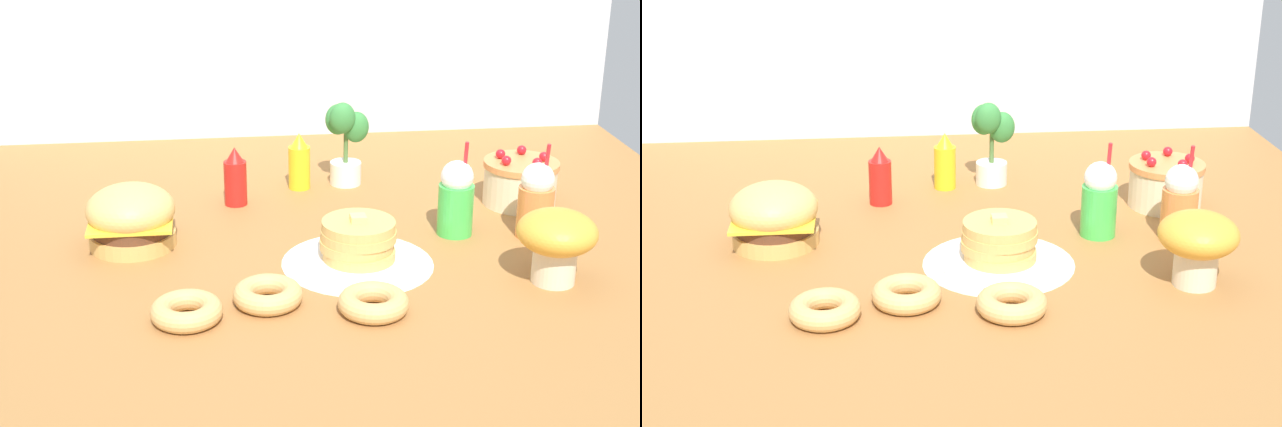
# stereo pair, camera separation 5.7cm
# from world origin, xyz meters

# --- Properties ---
(ground_plane) EXTENTS (2.41, 2.19, 0.02)m
(ground_plane) POSITION_xyz_m (0.00, 0.00, -0.01)
(ground_plane) COLOR #9E6B38
(back_wall) EXTENTS (2.41, 0.04, 0.97)m
(back_wall) POSITION_xyz_m (-0.00, 1.09, 0.49)
(back_wall) COLOR silver
(back_wall) RESTS_ON ground_plane
(doily_mat) EXTENTS (0.40, 0.40, 0.00)m
(doily_mat) POSITION_xyz_m (0.06, -0.10, 0.00)
(doily_mat) COLOR white
(doily_mat) RESTS_ON ground_plane
(burger) EXTENTS (0.24, 0.24, 0.18)m
(burger) POSITION_xyz_m (-0.54, 0.09, 0.08)
(burger) COLOR #DBA859
(burger) RESTS_ON ground_plane
(pancake_stack) EXTENTS (0.31, 0.31, 0.14)m
(pancake_stack) POSITION_xyz_m (0.07, -0.10, 0.06)
(pancake_stack) COLOR white
(pancake_stack) RESTS_ON doily_mat
(layer_cake) EXTENTS (0.23, 0.23, 0.17)m
(layer_cake) POSITION_xyz_m (0.63, 0.28, 0.07)
(layer_cake) COLOR beige
(layer_cake) RESTS_ON ground_plane
(ketchup_bottle) EXTENTS (0.07, 0.07, 0.18)m
(ketchup_bottle) POSITION_xyz_m (-0.24, 0.38, 0.09)
(ketchup_bottle) COLOR red
(ketchup_bottle) RESTS_ON ground_plane
(mustard_bottle) EXTENTS (0.07, 0.07, 0.18)m
(mustard_bottle) POSITION_xyz_m (-0.03, 0.50, 0.09)
(mustard_bottle) COLOR yellow
(mustard_bottle) RESTS_ON ground_plane
(cream_soda_cup) EXTENTS (0.10, 0.10, 0.28)m
(cream_soda_cup) POSITION_xyz_m (0.37, 0.07, 0.11)
(cream_soda_cup) COLOR green
(cream_soda_cup) RESTS_ON ground_plane
(orange_float_cup) EXTENTS (0.10, 0.10, 0.28)m
(orange_float_cup) POSITION_xyz_m (0.59, 0.02, 0.11)
(orange_float_cup) COLOR orange
(orange_float_cup) RESTS_ON ground_plane
(donut_pink_glaze) EXTENTS (0.17, 0.17, 0.05)m
(donut_pink_glaze) POSITION_xyz_m (-0.38, -0.37, 0.03)
(donut_pink_glaze) COLOR tan
(donut_pink_glaze) RESTS_ON ground_plane
(donut_chocolate) EXTENTS (0.17, 0.17, 0.05)m
(donut_chocolate) POSITION_xyz_m (-0.19, -0.31, 0.03)
(donut_chocolate) COLOR tan
(donut_chocolate) RESTS_ON ground_plane
(donut_vanilla) EXTENTS (0.17, 0.17, 0.05)m
(donut_vanilla) POSITION_xyz_m (0.06, -0.38, 0.03)
(donut_vanilla) COLOR tan
(donut_vanilla) RESTS_ON ground_plane
(potted_plant) EXTENTS (0.14, 0.11, 0.28)m
(potted_plant) POSITION_xyz_m (0.12, 0.52, 0.15)
(potted_plant) COLOR white
(potted_plant) RESTS_ON ground_plane
(mushroom_stool) EXTENTS (0.20, 0.20, 0.19)m
(mushroom_stool) POSITION_xyz_m (0.54, -0.27, 0.12)
(mushroom_stool) COLOR beige
(mushroom_stool) RESTS_ON ground_plane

